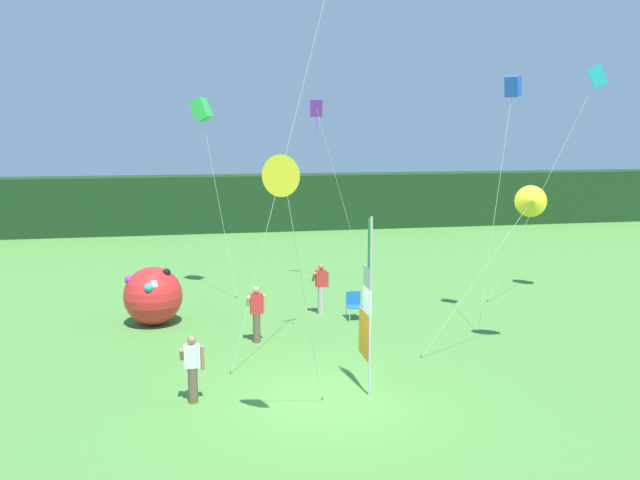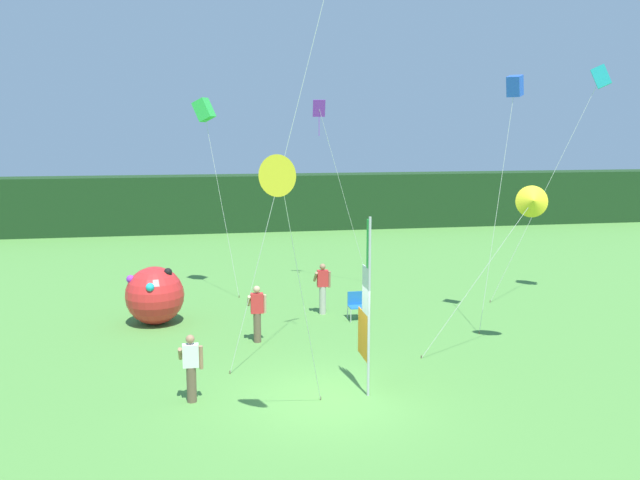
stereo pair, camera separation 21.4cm
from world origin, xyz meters
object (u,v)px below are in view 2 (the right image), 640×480
(person_near_banner, at_px, (323,287))
(folding_chair, at_px, (356,304))
(person_mid_field, at_px, (257,312))
(kite_yellow_delta_3, at_px, (533,201))
(kite_blue_box_6, at_px, (515,88))
(kite_green_box_5, at_px, (204,111))
(kite_cyan_box_2, at_px, (600,78))
(kite_yellow_delta_1, at_px, (281,176))
(inflatable_balloon, at_px, (155,295))
(banner_flag, at_px, (366,308))
(kite_purple_diamond_0, at_px, (323,124))
(person_far_left, at_px, (191,366))

(person_near_banner, bearing_deg, folding_chair, -39.96)
(person_mid_field, relative_size, folding_chair, 1.88)
(folding_chair, relative_size, kite_yellow_delta_3, 0.19)
(kite_blue_box_6, bearing_deg, kite_green_box_5, 146.48)
(kite_cyan_box_2, height_order, kite_green_box_5, kite_cyan_box_2)
(folding_chair, relative_size, kite_blue_box_6, 0.12)
(kite_yellow_delta_3, bearing_deg, kite_yellow_delta_1, -149.31)
(inflatable_balloon, relative_size, kite_yellow_delta_1, 0.32)
(banner_flag, relative_size, kite_yellow_delta_3, 0.90)
(kite_yellow_delta_3, height_order, kite_green_box_5, kite_green_box_5)
(inflatable_balloon, bearing_deg, kite_cyan_box_2, -0.65)
(kite_yellow_delta_3, distance_m, kite_green_box_5, 12.26)
(banner_flag, xyz_separation_m, kite_blue_box_6, (5.58, 4.34, 5.33))
(person_near_banner, relative_size, kite_purple_diamond_0, 0.24)
(person_far_left, height_order, inflatable_balloon, inflatable_balloon)
(banner_flag, height_order, folding_chair, banner_flag)
(person_mid_field, relative_size, kite_yellow_delta_1, 0.30)
(kite_green_box_5, bearing_deg, kite_blue_box_6, -33.52)
(banner_flag, height_order, kite_blue_box_6, kite_blue_box_6)
(banner_flag, relative_size, kite_cyan_box_2, 0.51)
(banner_flag, distance_m, kite_green_box_5, 11.89)
(person_far_left, distance_m, kite_blue_box_6, 12.36)
(inflatable_balloon, height_order, kite_cyan_box_2, kite_cyan_box_2)
(person_near_banner, distance_m, person_mid_field, 3.57)
(folding_chair, distance_m, kite_yellow_delta_1, 10.36)
(inflatable_balloon, bearing_deg, person_near_banner, 1.82)
(folding_chair, xyz_separation_m, kite_yellow_delta_1, (-3.47, -8.52, 4.76))
(inflatable_balloon, bearing_deg, kite_purple_diamond_0, 34.43)
(person_far_left, bearing_deg, banner_flag, -1.20)
(kite_yellow_delta_3, xyz_separation_m, kite_green_box_5, (-8.45, 8.51, 2.56))
(kite_cyan_box_2, relative_size, kite_blue_box_6, 1.07)
(person_mid_field, bearing_deg, inflatable_balloon, 140.89)
(folding_chair, height_order, kite_cyan_box_2, kite_cyan_box_2)
(inflatable_balloon, relative_size, kite_yellow_delta_3, 0.39)
(kite_yellow_delta_1, relative_size, kite_green_box_5, 0.78)
(person_mid_field, distance_m, folding_chair, 3.86)
(kite_cyan_box_2, bearing_deg, kite_green_box_5, 163.67)
(kite_yellow_delta_3, bearing_deg, folding_chair, 132.21)
(person_near_banner, xyz_separation_m, kite_yellow_delta_3, (4.76, -4.99, 3.31))
(person_mid_field, xyz_separation_m, inflatable_balloon, (-3.02, 2.46, 0.03))
(banner_flag, height_order, kite_yellow_delta_1, kite_yellow_delta_1)
(folding_chair, xyz_separation_m, kite_purple_diamond_0, (-0.17, 4.89, 5.82))
(folding_chair, bearing_deg, kite_blue_box_6, -20.90)
(person_near_banner, height_order, kite_green_box_5, kite_green_box_5)
(kite_yellow_delta_3, bearing_deg, kite_blue_box_6, 77.12)
(kite_purple_diamond_0, height_order, kite_cyan_box_2, kite_cyan_box_2)
(kite_purple_diamond_0, bearing_deg, kite_yellow_delta_1, -103.83)
(folding_chair, height_order, kite_purple_diamond_0, kite_purple_diamond_0)
(kite_yellow_delta_3, bearing_deg, person_far_left, -169.13)
(person_near_banner, distance_m, inflatable_balloon, 5.44)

